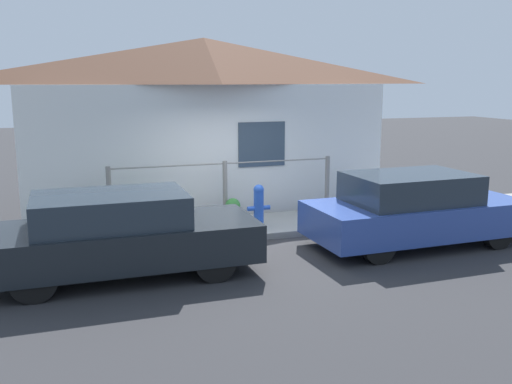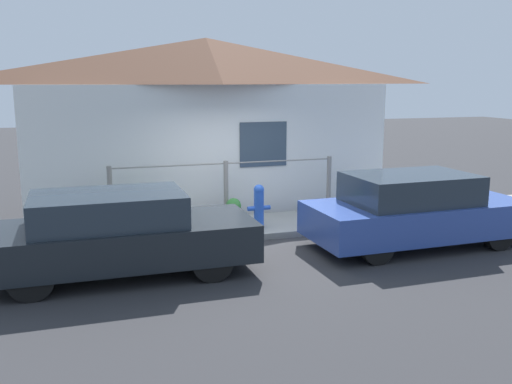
% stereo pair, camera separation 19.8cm
% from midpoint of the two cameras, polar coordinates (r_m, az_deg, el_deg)
% --- Properties ---
extents(ground_plane, '(60.00, 60.00, 0.00)m').
position_cam_midpoint_polar(ground_plane, '(10.92, -1.42, -5.02)').
color(ground_plane, '#2D2D30').
extents(sidewalk, '(24.00, 1.66, 0.13)m').
position_cam_midpoint_polar(sidewalk, '(11.67, -2.65, -3.64)').
color(sidewalk, gray).
rests_on(sidewalk, ground_plane).
extents(house, '(8.59, 2.23, 3.99)m').
position_cam_midpoint_polar(house, '(13.42, -5.48, 11.83)').
color(house, white).
rests_on(house, ground_plane).
extents(fence, '(4.90, 0.10, 1.23)m').
position_cam_midpoint_polar(fence, '(12.14, -3.58, 0.51)').
color(fence, gray).
rests_on(fence, sidewalk).
extents(car_left, '(4.19, 1.69, 1.33)m').
position_cam_midpoint_polar(car_left, '(9.16, -14.09, -4.14)').
color(car_left, black).
rests_on(car_left, ground_plane).
extents(car_right, '(4.10, 1.79, 1.36)m').
position_cam_midpoint_polar(car_right, '(10.95, 15.06, -1.71)').
color(car_right, '#2D4793').
rests_on(car_right, ground_plane).
extents(fire_hydrant, '(0.47, 0.21, 0.88)m').
position_cam_midpoint_polar(fire_hydrant, '(11.34, -0.23, -1.34)').
color(fire_hydrant, blue).
rests_on(fire_hydrant, sidewalk).
extents(potted_plant_near_hydrant, '(0.32, 0.32, 0.46)m').
position_cam_midpoint_polar(potted_plant_near_hydrant, '(12.07, -2.81, -1.68)').
color(potted_plant_near_hydrant, slate).
rests_on(potted_plant_near_hydrant, sidewalk).
extents(potted_plant_by_fence, '(0.57, 0.57, 0.67)m').
position_cam_midpoint_polar(potted_plant_by_fence, '(11.74, -12.81, -1.66)').
color(potted_plant_by_fence, '#9E5638').
rests_on(potted_plant_by_fence, sidewalk).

